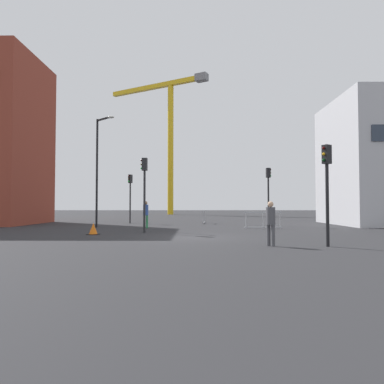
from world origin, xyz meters
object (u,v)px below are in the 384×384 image
at_px(traffic_light_verge, 144,183).
at_px(pedestrian_walking, 271,220).
at_px(traffic_light_corner, 268,187).
at_px(construction_crane, 168,124).
at_px(streetlamp_tall, 99,163).
at_px(traffic_cone_by_barrier, 93,229).
at_px(pedestrian_waiting, 146,212).
at_px(traffic_light_crosswalk, 327,178).
at_px(traffic_light_far, 130,191).

relative_size(traffic_light_verge, pedestrian_walking, 2.49).
bearing_deg(traffic_light_corner, pedestrian_walking, -101.24).
relative_size(construction_crane, pedestrian_walking, 12.78).
relative_size(traffic_light_corner, pedestrian_walking, 2.52).
bearing_deg(traffic_light_verge, traffic_light_corner, 36.75).
xyz_separation_m(construction_crane, traffic_light_verge, (1.51, -35.83, -11.52)).
distance_m(streetlamp_tall, traffic_cone_by_barrier, 6.91).
height_order(traffic_light_verge, traffic_light_corner, traffic_light_corner).
bearing_deg(traffic_cone_by_barrier, pedestrian_waiting, 68.42).
distance_m(traffic_light_verge, traffic_light_corner, 10.08).
xyz_separation_m(streetlamp_tall, traffic_light_crosswalk, (11.34, -10.54, -1.80)).
height_order(traffic_light_corner, pedestrian_waiting, traffic_light_corner).
distance_m(construction_crane, pedestrian_walking, 44.78).
bearing_deg(traffic_light_far, traffic_light_verge, -75.03).
bearing_deg(traffic_light_crosswalk, pedestrian_walking, 176.46).
xyz_separation_m(pedestrian_walking, traffic_cone_by_barrier, (-8.03, 4.96, -0.68)).
bearing_deg(pedestrian_waiting, traffic_cone_by_barrier, -111.58).
distance_m(streetlamp_tall, pedestrian_walking, 14.35).
bearing_deg(traffic_cone_by_barrier, streetlamp_tall, 102.92).
xyz_separation_m(construction_crane, traffic_light_far, (-1.07, -26.17, -11.58)).
bearing_deg(traffic_light_verge, pedestrian_walking, -48.37).
distance_m(streetlamp_tall, traffic_light_corner, 12.00).
bearing_deg(streetlamp_tall, construction_crane, 86.11).
height_order(traffic_light_crosswalk, pedestrian_waiting, traffic_light_crosswalk).
bearing_deg(traffic_light_verge, construction_crane, 92.41).
bearing_deg(traffic_light_verge, traffic_light_crosswalk, -40.05).
relative_size(construction_crane, traffic_cone_by_barrier, 35.45).
relative_size(construction_crane, traffic_light_crosswalk, 5.66).
distance_m(traffic_light_corner, pedestrian_waiting, 9.02).
xyz_separation_m(traffic_light_crosswalk, traffic_light_far, (-10.25, 16.11, 0.17)).
height_order(streetlamp_tall, traffic_light_corner, streetlamp_tall).
distance_m(traffic_light_verge, pedestrian_waiting, 4.06).
distance_m(streetlamp_tall, traffic_light_verge, 5.71).
xyz_separation_m(traffic_light_crosswalk, pedestrian_waiting, (-8.11, 10.09, -1.50)).
xyz_separation_m(streetlamp_tall, pedestrian_walking, (9.29, -10.42, -3.36)).
xyz_separation_m(construction_crane, streetlamp_tall, (-2.16, -31.74, -9.96)).
distance_m(traffic_light_corner, traffic_cone_by_barrier, 13.08).
height_order(pedestrian_waiting, traffic_cone_by_barrier, pedestrian_waiting).
relative_size(streetlamp_tall, traffic_light_crosswalk, 1.96).
xyz_separation_m(streetlamp_tall, traffic_light_far, (1.08, 5.57, -1.63)).
bearing_deg(pedestrian_waiting, traffic_light_corner, 15.68).
distance_m(streetlamp_tall, traffic_light_crosswalk, 15.59).
bearing_deg(construction_crane, traffic_light_far, -92.35).
bearing_deg(traffic_light_corner, traffic_light_verge, -143.25).
distance_m(traffic_light_verge, traffic_cone_by_barrier, 3.72).
bearing_deg(traffic_light_corner, traffic_cone_by_barrier, -144.84).
distance_m(construction_crane, traffic_light_verge, 37.67).
xyz_separation_m(traffic_light_far, pedestrian_waiting, (2.15, -6.02, -1.67)).
xyz_separation_m(traffic_light_crosswalk, pedestrian_walking, (-2.05, 0.13, -1.57)).
bearing_deg(construction_crane, traffic_light_verge, -87.59).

